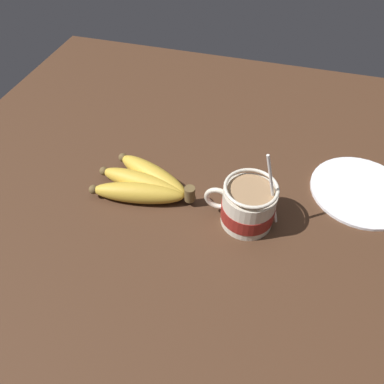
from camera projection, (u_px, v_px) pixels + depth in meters
table at (206, 216)px, 70.12cm from camera, size 118.76×118.76×2.53cm
coffee_mug at (248, 205)px, 65.08cm from camera, size 13.34×9.43×16.13cm
banana_bunch at (145, 183)px, 71.39cm from camera, size 20.10×13.67×4.30cm
small_plate at (361, 191)px, 72.37cm from camera, size 19.18×19.18×0.60cm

